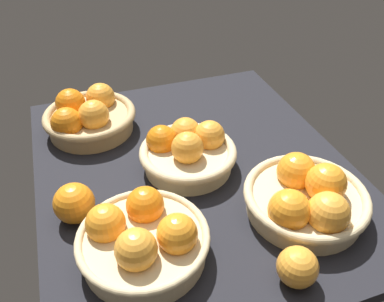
# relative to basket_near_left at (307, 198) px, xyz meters

# --- Properties ---
(market_tray) EXTENTS (0.84, 0.72, 0.03)m
(market_tray) POSITION_rel_basket_near_left_xyz_m (0.21, 0.16, -0.06)
(market_tray) COLOR black
(market_tray) RESTS_ON ground
(basket_near_left) EXTENTS (0.25, 0.25, 0.11)m
(basket_near_left) POSITION_rel_basket_near_left_xyz_m (0.00, 0.00, 0.00)
(basket_near_left) COLOR #D3BC8C
(basket_near_left) RESTS_ON market_tray
(basket_far_left) EXTENTS (0.24, 0.24, 0.11)m
(basket_far_left) POSITION_rel_basket_near_left_xyz_m (0.01, 0.34, -0.00)
(basket_far_left) COLOR #D3BC8C
(basket_far_left) RESTS_ON market_tray
(basket_center) EXTENTS (0.23, 0.23, 0.11)m
(basket_center) POSITION_rel_basket_near_left_xyz_m (0.23, 0.18, -0.00)
(basket_center) COLOR #D3BC8C
(basket_center) RESTS_ON market_tray
(basket_far_right) EXTENTS (0.24, 0.24, 0.11)m
(basket_far_right) POSITION_rel_basket_near_left_xyz_m (0.45, 0.38, 0.00)
(basket_far_right) COLOR tan
(basket_far_right) RESTS_ON market_tray
(loose_orange_front_gap) EXTENTS (0.07, 0.07, 0.07)m
(loose_orange_front_gap) POSITION_rel_basket_near_left_xyz_m (-0.13, 0.10, -0.01)
(loose_orange_front_gap) COLOR #F49E33
(loose_orange_front_gap) RESTS_ON market_tray
(loose_orange_back_gap) EXTENTS (0.08, 0.08, 0.08)m
(loose_orange_back_gap) POSITION_rel_basket_near_left_xyz_m (0.14, 0.44, -0.00)
(loose_orange_back_gap) COLOR orange
(loose_orange_back_gap) RESTS_ON market_tray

